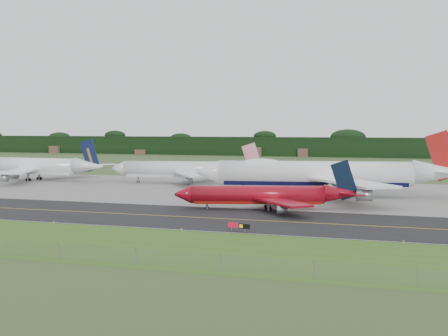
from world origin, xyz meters
TOP-DOWN VIEW (x-y plane):
  - ground at (0.00, 0.00)m, footprint 600.00×600.00m
  - grass_verge at (0.00, -35.00)m, footprint 400.00×30.00m
  - taxiway at (0.00, -4.00)m, footprint 400.00×32.00m
  - apron at (0.00, 51.00)m, footprint 400.00×78.00m
  - taxiway_centreline at (0.00, -4.00)m, footprint 400.00×0.40m
  - taxiway_edge_line at (0.00, -19.50)m, footprint 400.00×0.25m
  - perimeter_fence at (0.00, -48.00)m, footprint 320.00×0.10m
  - horizon_treeline at (0.00, 273.76)m, footprint 700.00×25.00m
  - jet_ba_747 at (16.27, 42.69)m, footprint 70.53×57.64m
  - jet_red_737 at (8.40, 13.14)m, footprint 41.05×32.68m
  - jet_navy_gold at (-88.22, 61.61)m, footprint 56.67×49.37m
  - jet_star_tail at (-32.30, 66.49)m, footprint 51.60×42.71m
  - taxiway_sign at (11.19, -18.17)m, footprint 4.47×1.52m
  - edge_marker_left at (-25.28, -20.50)m, footprint 0.16×0.16m
  - edge_marker_center at (1.26, -20.50)m, footprint 0.16×0.16m
  - edge_marker_right at (39.37, -20.50)m, footprint 0.16×0.16m

SIDE VIEW (x-z plane):
  - ground at x=0.00m, z-range 0.00..0.00m
  - grass_verge at x=0.00m, z-range 0.00..0.01m
  - apron at x=0.00m, z-range 0.00..0.01m
  - taxiway at x=0.00m, z-range 0.00..0.02m
  - taxiway_centreline at x=0.00m, z-range 0.03..0.03m
  - taxiway_edge_line at x=0.00m, z-range 0.03..0.03m
  - edge_marker_left at x=-25.28m, z-range 0.00..0.50m
  - edge_marker_center at x=1.26m, z-range 0.00..0.50m
  - edge_marker_right at x=39.37m, z-range 0.00..0.50m
  - taxiway_sign at x=11.19m, z-range 0.32..1.86m
  - perimeter_fence at x=0.00m, z-range -158.90..161.10m
  - jet_red_737 at x=8.40m, z-range -2.52..8.77m
  - jet_star_tail at x=-32.30m, z-range -2.27..11.36m
  - jet_navy_gold at x=-88.22m, z-range -2.51..12.12m
  - horizon_treeline at x=0.00m, z-range -0.53..11.47m
  - jet_ba_747 at x=16.27m, z-range -2.84..14.96m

